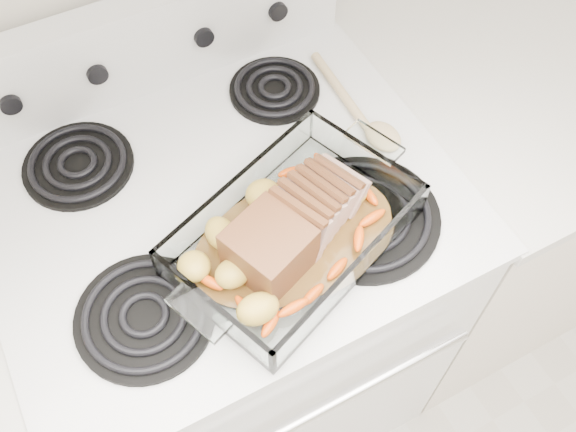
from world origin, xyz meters
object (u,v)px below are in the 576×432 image
baking_dish (294,236)px  pork_roast (286,229)px  counter_right (471,198)px  electric_range (236,306)px

baking_dish → pork_roast: pork_roast is taller
counter_right → pork_roast: (-0.61, -0.15, 0.53)m
counter_right → pork_roast: size_ratio=3.80×
electric_range → pork_roast: size_ratio=4.56×
electric_range → pork_roast: bearing=-71.8°
electric_range → pork_roast: electric_range is taller
electric_range → baking_dish: electric_range is taller
counter_right → pork_roast: bearing=-166.2°
counter_right → baking_dish: baking_dish is taller
electric_range → counter_right: size_ratio=1.20×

